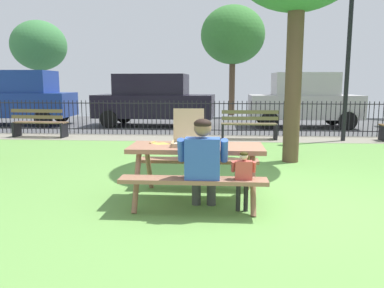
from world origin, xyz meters
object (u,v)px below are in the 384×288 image
(parked_car_center, at_px, (304,100))
(far_tree_midleft, at_px, (233,35))
(child_at_table, at_px, (243,176))
(parked_car_left, at_px, (154,99))
(pizza_slice_on_table, at_px, (159,143))
(park_bench_left, at_px, (40,123))
(lamp_post_walkway, at_px, (349,47))
(park_bench_center, at_px, (249,125))
(parked_car_far_left, at_px, (11,97))
(picnic_table_foreground, at_px, (196,158))
(pizza_box_open, at_px, (188,136))
(adult_at_table, at_px, (203,161))
(far_tree_left, at_px, (39,46))

(parked_car_center, distance_m, far_tree_midleft, 6.41)
(child_at_table, distance_m, parked_car_left, 10.07)
(pizza_slice_on_table, relative_size, parked_car_center, 0.07)
(park_bench_left, relative_size, lamp_post_walkway, 0.38)
(park_bench_center, distance_m, parked_car_far_left, 9.47)
(picnic_table_foreground, distance_m, park_bench_left, 7.78)
(lamp_post_walkway, relative_size, parked_car_center, 1.08)
(pizza_box_open, bearing_deg, parked_car_left, 102.74)
(adult_at_table, bearing_deg, picnic_table_foreground, 102.43)
(pizza_box_open, relative_size, far_tree_left, 0.10)
(parked_car_center, bearing_deg, child_at_table, -105.92)
(pizza_box_open, distance_m, parked_car_far_left, 11.81)
(pizza_box_open, distance_m, park_bench_center, 5.96)
(pizza_slice_on_table, relative_size, child_at_table, 0.36)
(pizza_box_open, relative_size, parked_car_far_left, 0.10)
(adult_at_table, bearing_deg, parked_car_left, 103.27)
(adult_at_table, xyz_separation_m, child_at_table, (0.49, -0.03, -0.16))
(picnic_table_foreground, xyz_separation_m, lamp_post_walkway, (3.78, 5.82, 1.97))
(picnic_table_foreground, relative_size, park_bench_left, 1.11)
(child_at_table, relative_size, parked_car_center, 0.20)
(park_bench_left, xyz_separation_m, parked_car_far_left, (-2.65, 3.24, 0.68))
(pizza_box_open, bearing_deg, park_bench_center, 77.61)
(child_at_table, bearing_deg, far_tree_midleft, 88.87)
(park_bench_left, bearing_deg, park_bench_center, -0.00)
(adult_at_table, relative_size, park_bench_left, 0.73)
(pizza_box_open, xyz_separation_m, parked_car_left, (-2.04, 9.04, 0.12))
(parked_car_center, bearing_deg, far_tree_midleft, 115.58)
(park_bench_center, relative_size, lamp_post_walkway, 0.38)
(parked_car_left, bearing_deg, child_at_table, -74.04)
(far_tree_left, bearing_deg, pizza_box_open, -58.07)
(lamp_post_walkway, bearing_deg, parked_car_center, 97.23)
(child_at_table, height_order, far_tree_left, far_tree_left)
(pizza_box_open, height_order, parked_car_left, parked_car_left)
(adult_at_table, height_order, lamp_post_walkway, lamp_post_walkway)
(park_bench_left, xyz_separation_m, far_tree_left, (-3.89, 8.38, 3.06))
(picnic_table_foreground, height_order, parked_car_left, parked_car_left)
(park_bench_center, bearing_deg, picnic_table_foreground, -101.10)
(child_at_table, bearing_deg, lamp_post_walkway, 63.41)
(park_bench_left, distance_m, parked_car_center, 9.05)
(park_bench_left, height_order, parked_car_left, parked_car_left)
(parked_car_center, bearing_deg, park_bench_center, -124.27)
(parked_car_far_left, distance_m, parked_car_center, 11.08)
(adult_at_table, height_order, parked_car_far_left, parked_car_far_left)
(adult_at_table, height_order, child_at_table, adult_at_table)
(adult_at_table, bearing_deg, pizza_box_open, 110.96)
(parked_car_left, xyz_separation_m, far_tree_midleft, (3.06, 5.15, 2.92))
(child_at_table, bearing_deg, parked_car_left, 105.96)
(park_bench_left, bearing_deg, adult_at_table, -51.01)
(pizza_slice_on_table, distance_m, far_tree_midleft, 14.55)
(pizza_box_open, distance_m, pizza_slice_on_table, 0.43)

